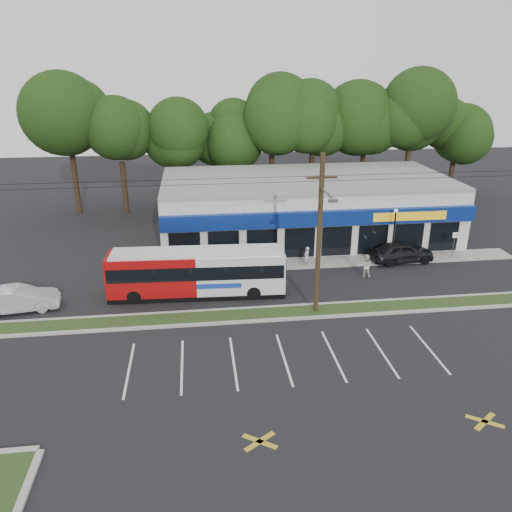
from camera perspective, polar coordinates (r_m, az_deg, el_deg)
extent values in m
plane|color=black|center=(30.53, 1.72, -7.59)|extent=(120.00, 120.00, 0.00)
cube|color=#243415|center=(31.37, 1.44, -6.61)|extent=(40.00, 1.60, 0.12)
cube|color=#9E9E93|center=(30.63, 1.68, -7.34)|extent=(40.00, 0.25, 0.14)
cube|color=#9E9E93|center=(32.11, 1.22, -5.89)|extent=(40.00, 0.25, 0.14)
cube|color=#9E9E93|center=(39.41, 6.93, -0.73)|extent=(32.00, 2.20, 0.10)
cube|color=#BCB8AE|center=(45.18, 5.60, 5.51)|extent=(25.00, 12.00, 5.00)
cube|color=navy|center=(39.10, 7.60, 4.27)|extent=(25.00, 0.50, 1.20)
cube|color=black|center=(39.90, 7.40, 1.61)|extent=(24.00, 0.12, 2.40)
cube|color=gold|center=(41.16, 17.20, 4.36)|extent=(6.00, 0.06, 0.70)
cube|color=gray|center=(44.53, 5.72, 8.79)|extent=(25.00, 12.00, 0.30)
cylinder|color=black|center=(29.95, 7.22, 2.15)|extent=(0.30, 0.30, 10.00)
cube|color=black|center=(28.98, 7.55, 8.88)|extent=(1.80, 0.12, 0.12)
cylinder|color=#59595E|center=(27.99, 8.09, 7.14)|extent=(0.10, 2.40, 0.10)
cube|color=#59595E|center=(26.80, 8.79, 6.25)|extent=(0.50, 0.25, 0.15)
cylinder|color=black|center=(28.36, 1.60, 8.99)|extent=(50.00, 0.02, 0.02)
cylinder|color=black|center=(28.43, 1.60, 8.40)|extent=(50.00, 0.02, 0.02)
cylinder|color=black|center=(40.40, 15.42, 2.15)|extent=(0.12, 0.12, 4.00)
sphere|color=silver|center=(39.78, 15.72, 5.00)|extent=(0.30, 0.30, 0.30)
cylinder|color=#59595E|center=(42.65, 21.64, 1.11)|extent=(0.06, 0.06, 2.20)
cube|color=white|center=(42.33, 21.83, 2.23)|extent=(0.45, 0.04, 0.45)
cylinder|color=black|center=(55.00, -19.49, 7.65)|extent=(0.56, 0.56, 5.72)
sphere|color=black|center=(54.06, -20.23, 13.40)|extent=(6.76, 6.76, 6.76)
cylinder|color=black|center=(54.15, -14.28, 8.02)|extent=(0.56, 0.56, 5.72)
sphere|color=black|center=(53.20, -14.83, 13.87)|extent=(6.76, 6.76, 6.76)
cylinder|color=black|center=(53.75, -8.94, 8.32)|extent=(0.56, 0.56, 5.72)
sphere|color=black|center=(52.79, -9.29, 14.24)|extent=(6.76, 6.76, 6.76)
cylinder|color=black|center=(53.81, -3.55, 8.55)|extent=(0.56, 0.56, 5.72)
sphere|color=black|center=(52.86, -3.70, 14.47)|extent=(6.76, 6.76, 6.76)
cylinder|color=black|center=(54.34, 1.77, 8.71)|extent=(0.56, 0.56, 5.72)
sphere|color=black|center=(53.39, 1.84, 14.57)|extent=(6.76, 6.76, 6.76)
cylinder|color=black|center=(55.32, 6.96, 8.79)|extent=(0.56, 0.56, 5.72)
sphere|color=black|center=(54.39, 7.23, 14.54)|extent=(6.76, 6.76, 6.76)
cylinder|color=black|center=(56.72, 11.93, 8.80)|extent=(0.56, 0.56, 5.72)
sphere|color=black|center=(55.81, 12.38, 14.40)|extent=(6.76, 6.76, 6.76)
cylinder|color=black|center=(58.51, 16.63, 8.75)|extent=(0.56, 0.56, 5.72)
sphere|color=black|center=(57.64, 17.22, 14.17)|extent=(6.76, 6.76, 6.76)
cylinder|color=black|center=(60.67, 21.01, 8.66)|extent=(0.56, 0.56, 5.72)
sphere|color=black|center=(59.82, 21.74, 13.86)|extent=(6.76, 6.76, 6.76)
cube|color=#9D0C0C|center=(33.81, -11.71, -1.90)|extent=(5.93, 2.69, 2.67)
cube|color=silver|center=(33.54, -1.79, -1.63)|extent=(5.93, 2.69, 2.67)
cube|color=black|center=(34.16, -6.66, -4.06)|extent=(11.75, 2.91, 0.34)
cube|color=black|center=(33.43, -6.79, -1.27)|extent=(11.52, 3.00, 0.92)
cube|color=black|center=(33.72, 3.21, -1.21)|extent=(0.15, 2.06, 1.36)
cube|color=#193899|center=(32.62, -4.24, -3.45)|extent=(2.91, 0.16, 0.34)
cube|color=silver|center=(33.03, -6.87, 0.44)|extent=(11.16, 2.69, 0.17)
cylinder|color=black|center=(33.49, -13.75, -4.59)|extent=(0.94, 0.31, 0.93)
cylinder|color=black|center=(35.45, -13.24, -3.04)|extent=(0.94, 0.31, 0.93)
cylinder|color=black|center=(33.09, -0.26, -4.25)|extent=(0.94, 0.31, 0.93)
cylinder|color=black|center=(35.07, -0.52, -2.71)|extent=(0.94, 0.31, 0.93)
imported|color=black|center=(40.70, 16.34, 0.45)|extent=(5.07, 2.39, 1.68)
imported|color=#B9BAC1|center=(34.89, -25.48, -4.48)|extent=(5.03, 2.41, 1.59)
imported|color=beige|center=(38.48, 5.81, -0.06)|extent=(0.67, 0.67, 1.57)
imported|color=silver|center=(37.28, 12.44, -1.10)|extent=(0.97, 0.85, 1.69)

